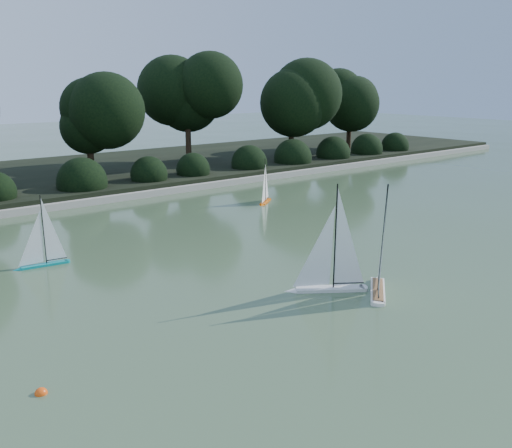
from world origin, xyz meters
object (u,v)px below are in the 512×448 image
at_px(sailboat_teal, 39,255).
at_px(race_buoy, 41,394).
at_px(sailboat_white_a, 324,273).
at_px(sailboat_orange, 265,196).
at_px(sailboat_white_b, 378,273).

xyz_separation_m(sailboat_teal, race_buoy, (-1.48, -4.28, -0.21)).
bearing_deg(sailboat_white_a, sailboat_teal, 126.88).
xyz_separation_m(sailboat_white_a, sailboat_orange, (3.55, 5.63, -0.09)).
xyz_separation_m(sailboat_white_a, sailboat_teal, (-3.04, 4.05, -0.07)).
xyz_separation_m(sailboat_white_a, sailboat_white_b, (0.68, -0.53, -0.00)).
bearing_deg(race_buoy, sailboat_white_a, 2.91).
bearing_deg(sailboat_white_b, sailboat_white_a, 142.14).
xyz_separation_m(sailboat_white_a, race_buoy, (-4.51, -0.23, -0.29)).
bearing_deg(sailboat_orange, sailboat_white_b, -115.00).
bearing_deg(sailboat_white_a, sailboat_white_b, -37.86).
xyz_separation_m(sailboat_orange, race_buoy, (-8.06, -5.86, -0.20)).
bearing_deg(sailboat_white_a, sailboat_orange, 57.77).
bearing_deg(sailboat_teal, sailboat_white_a, -53.12).
relative_size(sailboat_white_a, sailboat_orange, 1.45).
bearing_deg(race_buoy, sailboat_orange, 36.00).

